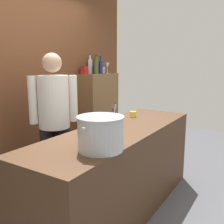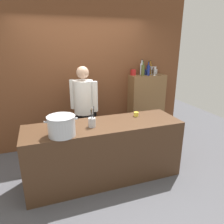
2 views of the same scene
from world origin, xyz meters
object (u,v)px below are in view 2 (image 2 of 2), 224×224
Objects in this scene: wine_bottle_olive at (143,70)px; wine_glass_short at (152,69)px; wine_bottle_cobalt at (148,70)px; wine_glass_wide at (155,69)px; wine_bottle_clear at (142,69)px; chef at (84,106)px; spice_tin_red at (133,72)px; spice_tin_navy at (146,72)px; utensil_crock at (92,122)px; stockpot_large at (62,126)px; wine_bottle_amber at (150,69)px; spice_tin_silver at (155,72)px; butter_jar at (136,114)px.

wine_glass_short is at bearing 17.12° from wine_bottle_olive.
wine_glass_wide is (0.13, -0.05, 0.02)m from wine_bottle_cobalt.
wine_glass_short is (0.19, -0.09, -0.00)m from wine_bottle_clear.
chef is at bearing -164.52° from wine_glass_short.
spice_tin_navy is at bearing -2.35° from spice_tin_red.
wine_bottle_cobalt is (1.51, 1.17, 0.52)m from utensil_crock.
utensil_crock is (-0.07, -0.82, 0.01)m from chef.
wine_glass_short is at bearing -24.28° from wine_bottle_clear.
wine_bottle_clear reaches higher than wine_bottle_olive.
chef is 15.50× the size of spice_tin_navy.
wine_bottle_olive is at bearing 36.25° from stockpot_large.
wine_bottle_cobalt is at bearing -97.98° from spice_tin_navy.
spice_tin_red reaches higher than utensil_crock.
wine_bottle_olive is at bearing -124.84° from chef.
wine_bottle_olive is 1.71× the size of wine_glass_short.
wine_bottle_clear is 0.23m from spice_tin_red.
wine_bottle_amber reaches higher than chef.
wine_bottle_amber and wine_bottle_olive have the same top height.
wine_bottle_olive reaches higher than wine_glass_wide.
wine_bottle_clear reaches higher than wine_glass_short.
wine_bottle_olive reaches higher than spice_tin_red.
utensil_crock is 2.23m from spice_tin_silver.
stockpot_large is 1.42× the size of wine_bottle_amber.
wine_bottle_clear is (1.87, 1.49, 0.48)m from stockpot_large.
wine_bottle_cobalt is at bearing 159.26° from wine_glass_wide.
wine_bottle_clear reaches higher than stockpot_large.
stockpot_large is at bearing -138.79° from spice_tin_red.
spice_tin_red is at bearing 174.11° from wine_glass_short.
wine_glass_short is 1.43× the size of spice_tin_red.
wine_bottle_clear is 1.83× the size of wine_glass_short.
wine_glass_short reaches higher than utensil_crock.
butter_jar is 0.71× the size of spice_tin_navy.
spice_tin_navy is (1.45, 0.46, 0.48)m from chef.
wine_bottle_olive is 0.21m from spice_tin_red.
wine_bottle_amber is (1.65, 1.34, 0.52)m from utensil_crock.
spice_tin_red is (1.22, 1.29, 0.47)m from utensil_crock.
spice_tin_navy is (-0.22, -0.03, 0.00)m from spice_tin_silver.
wine_bottle_cobalt is 0.31m from spice_tin_red.
utensil_crock reaches higher than butter_jar.
chef reaches higher than stockpot_large.
stockpot_large is 5.45× the size of butter_jar.
spice_tin_red is 1.13× the size of spice_tin_silver.
wine_bottle_clear is (0.66, 1.14, 0.57)m from butter_jar.
utensil_crock is 1.98m from wine_bottle_cobalt.
butter_jar is 0.26× the size of wine_bottle_olive.
wine_glass_short is at bearing 92.54° from wine_glass_wide.
wine_bottle_cobalt is at bearing -126.10° from chef.
spice_tin_navy is at bearing -152.68° from wine_bottle_amber.
wine_bottle_olive is (1.82, 1.33, 0.47)m from stockpot_large.
chef is 0.95m from butter_jar.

